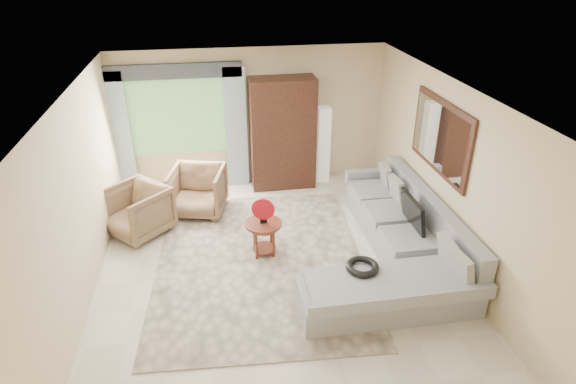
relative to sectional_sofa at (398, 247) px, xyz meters
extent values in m
plane|color=silver|center=(-1.78, 0.18, -0.28)|extent=(6.00, 6.00, 0.00)
cube|color=#C5B19C|center=(-1.98, 0.40, -0.27)|extent=(3.27, 4.20, 0.02)
cube|color=gray|center=(0.22, 0.68, -0.08)|extent=(0.90, 2.40, 0.40)
cube|color=gray|center=(-0.48, -0.92, -0.08)|extent=(2.30, 0.80, 0.40)
cube|color=gray|center=(0.57, 0.28, 0.37)|extent=(0.20, 3.20, 0.50)
cube|color=gray|center=(0.22, 1.96, 0.23)|extent=(0.90, 0.16, 0.22)
cube|color=gray|center=(-0.48, -1.37, 0.21)|extent=(2.30, 0.10, 0.18)
cube|color=black|center=(0.27, 0.22, 0.44)|extent=(0.14, 0.74, 0.48)
torus|color=black|center=(-0.78, -0.72, 0.26)|extent=(0.43, 0.43, 0.09)
cylinder|color=#4C1914|center=(-1.89, 0.57, 0.25)|extent=(0.55, 0.55, 0.04)
cylinder|color=#4C1914|center=(-1.89, 0.57, -0.04)|extent=(0.36, 0.36, 0.50)
cylinder|color=#AB111D|center=(-1.89, 0.57, 0.50)|extent=(0.33, 0.11, 0.34)
imported|color=olive|center=(-3.82, 1.50, 0.12)|extent=(1.25, 1.25, 0.82)
imported|color=#8B604C|center=(-2.86, 2.05, 0.13)|extent=(1.07, 1.09, 0.82)
imported|color=#999999|center=(-3.97, 2.65, -0.02)|extent=(0.59, 0.55, 0.52)
cube|color=black|center=(-1.23, 2.90, 0.77)|extent=(1.20, 0.55, 2.10)
cube|color=silver|center=(-0.43, 2.96, 0.47)|extent=(0.24, 0.24, 1.50)
cube|color=#669E59|center=(-3.13, 3.15, 1.12)|extent=(1.80, 0.04, 1.40)
cube|color=#9EB7CC|center=(-4.18, 3.06, 0.87)|extent=(0.40, 0.08, 2.30)
cube|color=#9EB7CC|center=(-2.08, 3.06, 0.87)|extent=(0.40, 0.08, 2.30)
cube|color=#1E232D|center=(-3.13, 3.08, 1.97)|extent=(2.40, 0.12, 0.26)
cube|color=black|center=(0.69, 0.53, 1.47)|extent=(0.04, 1.70, 1.05)
cube|color=white|center=(0.66, 0.53, 1.47)|extent=(0.02, 1.54, 0.90)
camera|label=1|loc=(-2.56, -5.50, 3.91)|focal=30.00mm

